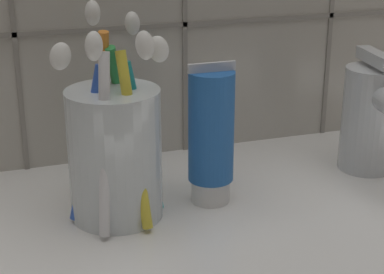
{
  "coord_description": "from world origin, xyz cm",
  "views": [
    {
      "loc": [
        -18.56,
        -43.81,
        28.32
      ],
      "look_at": [
        -3.08,
        2.56,
        9.99
      ],
      "focal_mm": 60.0,
      "sensor_mm": 36.0,
      "label": 1
    }
  ],
  "objects": [
    {
      "name": "toothpaste_tube",
      "position": [
        0.15,
        6.41,
        8.44
      ],
      "size": [
        4.31,
        4.11,
        13.07
      ],
      "color": "white",
      "rests_on": "sink_counter"
    },
    {
      "name": "toothbrush_cup",
      "position": [
        -8.7,
        6.42,
        8.22
      ],
      "size": [
        10.2,
        12.57,
        18.33
      ],
      "color": "silver",
      "rests_on": "sink_counter"
    },
    {
      "name": "sink_faucet",
      "position": [
        17.71,
        7.72,
        7.94
      ],
      "size": [
        5.57,
        12.81,
        12.23
      ],
      "rotation": [
        0.0,
        0.0,
        -1.7
      ],
      "color": "silver",
      "rests_on": "sink_counter"
    },
    {
      "name": "sink_counter",
      "position": [
        0.0,
        0.0,
        1.0
      ],
      "size": [
        68.61,
        39.7,
        2.0
      ],
      "primitive_type": "cube",
      "color": "white",
      "rests_on": "ground"
    }
  ]
}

